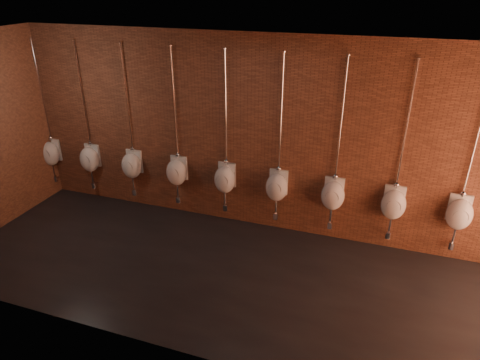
{
  "coord_description": "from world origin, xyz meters",
  "views": [
    {
      "loc": [
        1.69,
        -4.68,
        3.92
      ],
      "look_at": [
        -0.21,
        0.9,
        1.1
      ],
      "focal_mm": 32.0,
      "sensor_mm": 36.0,
      "label": 1
    }
  ],
  "objects_px": {
    "urinal_4": "(225,178)",
    "urinal_6": "(333,194)",
    "urinal_7": "(394,203)",
    "urinal_5": "(277,186)",
    "urinal_0": "(50,152)",
    "urinal_1": "(90,158)",
    "urinal_8": "(459,213)",
    "urinal_2": "(132,165)",
    "urinal_3": "(177,171)"
  },
  "relations": [
    {
      "from": "urinal_3",
      "to": "urinal_6",
      "type": "bearing_deg",
      "value": 0.0
    },
    {
      "from": "urinal_8",
      "to": "urinal_0",
      "type": "bearing_deg",
      "value": 180.0
    },
    {
      "from": "urinal_0",
      "to": "urinal_1",
      "type": "xyz_separation_m",
      "value": [
        0.9,
        0.0,
        0.0
      ]
    },
    {
      "from": "urinal_7",
      "to": "urinal_8",
      "type": "relative_size",
      "value": 1.0
    },
    {
      "from": "urinal_3",
      "to": "urinal_6",
      "type": "relative_size",
      "value": 1.0
    },
    {
      "from": "urinal_8",
      "to": "urinal_6",
      "type": "bearing_deg",
      "value": 180.0
    },
    {
      "from": "urinal_5",
      "to": "urinal_6",
      "type": "height_order",
      "value": "same"
    },
    {
      "from": "urinal_2",
      "to": "urinal_4",
      "type": "xyz_separation_m",
      "value": [
        1.8,
        0.0,
        0.0
      ]
    },
    {
      "from": "urinal_2",
      "to": "urinal_4",
      "type": "height_order",
      "value": "same"
    },
    {
      "from": "urinal_1",
      "to": "urinal_8",
      "type": "xyz_separation_m",
      "value": [
        6.29,
        0.0,
        0.0
      ]
    },
    {
      "from": "urinal_2",
      "to": "urinal_7",
      "type": "xyz_separation_m",
      "value": [
        4.49,
        0.0,
        0.0
      ]
    },
    {
      "from": "urinal_3",
      "to": "urinal_8",
      "type": "distance_m",
      "value": 4.49
    },
    {
      "from": "urinal_1",
      "to": "urinal_7",
      "type": "bearing_deg",
      "value": 0.0
    },
    {
      "from": "urinal_0",
      "to": "urinal_3",
      "type": "height_order",
      "value": "same"
    },
    {
      "from": "urinal_0",
      "to": "urinal_6",
      "type": "xyz_separation_m",
      "value": [
        5.39,
        0.0,
        0.0
      ]
    },
    {
      "from": "urinal_4",
      "to": "urinal_5",
      "type": "height_order",
      "value": "same"
    },
    {
      "from": "urinal_2",
      "to": "urinal_1",
      "type": "bearing_deg",
      "value": 180.0
    },
    {
      "from": "urinal_1",
      "to": "urinal_5",
      "type": "height_order",
      "value": "same"
    },
    {
      "from": "urinal_8",
      "to": "urinal_4",
      "type": "bearing_deg",
      "value": 180.0
    },
    {
      "from": "urinal_0",
      "to": "urinal_8",
      "type": "height_order",
      "value": "same"
    },
    {
      "from": "urinal_2",
      "to": "urinal_6",
      "type": "xyz_separation_m",
      "value": [
        3.6,
        0.0,
        0.0
      ]
    },
    {
      "from": "urinal_8",
      "to": "urinal_1",
      "type": "bearing_deg",
      "value": 180.0
    },
    {
      "from": "urinal_1",
      "to": "urinal_6",
      "type": "xyz_separation_m",
      "value": [
        4.49,
        0.0,
        0.0
      ]
    },
    {
      "from": "urinal_4",
      "to": "urinal_8",
      "type": "xyz_separation_m",
      "value": [
        3.6,
        0.0,
        0.0
      ]
    },
    {
      "from": "urinal_5",
      "to": "urinal_7",
      "type": "xyz_separation_m",
      "value": [
        1.8,
        0.0,
        0.0
      ]
    },
    {
      "from": "urinal_3",
      "to": "urinal_7",
      "type": "height_order",
      "value": "same"
    },
    {
      "from": "urinal_4",
      "to": "urinal_8",
      "type": "height_order",
      "value": "same"
    },
    {
      "from": "urinal_4",
      "to": "urinal_6",
      "type": "distance_m",
      "value": 1.8
    },
    {
      "from": "urinal_0",
      "to": "urinal_8",
      "type": "xyz_separation_m",
      "value": [
        7.19,
        0.0,
        0.0
      ]
    },
    {
      "from": "urinal_5",
      "to": "urinal_8",
      "type": "height_order",
      "value": "same"
    },
    {
      "from": "urinal_1",
      "to": "urinal_5",
      "type": "bearing_deg",
      "value": 0.0
    },
    {
      "from": "urinal_1",
      "to": "urinal_3",
      "type": "height_order",
      "value": "same"
    },
    {
      "from": "urinal_1",
      "to": "urinal_6",
      "type": "distance_m",
      "value": 4.49
    },
    {
      "from": "urinal_7",
      "to": "urinal_0",
      "type": "bearing_deg",
      "value": 180.0
    },
    {
      "from": "urinal_6",
      "to": "urinal_7",
      "type": "xyz_separation_m",
      "value": [
        0.9,
        0.0,
        0.0
      ]
    },
    {
      "from": "urinal_5",
      "to": "urinal_7",
      "type": "height_order",
      "value": "same"
    },
    {
      "from": "urinal_0",
      "to": "urinal_7",
      "type": "xyz_separation_m",
      "value": [
        6.29,
        0.0,
        0.0
      ]
    },
    {
      "from": "urinal_4",
      "to": "urinal_6",
      "type": "xyz_separation_m",
      "value": [
        1.8,
        0.0,
        0.0
      ]
    },
    {
      "from": "urinal_4",
      "to": "urinal_7",
      "type": "xyz_separation_m",
      "value": [
        2.7,
        0.0,
        0.0
      ]
    },
    {
      "from": "urinal_0",
      "to": "urinal_5",
      "type": "relative_size",
      "value": 1.0
    },
    {
      "from": "urinal_7",
      "to": "urinal_8",
      "type": "xyz_separation_m",
      "value": [
        0.9,
        0.0,
        0.0
      ]
    },
    {
      "from": "urinal_4",
      "to": "urinal_8",
      "type": "distance_m",
      "value": 3.6
    },
    {
      "from": "urinal_8",
      "to": "urinal_3",
      "type": "bearing_deg",
      "value": 180.0
    },
    {
      "from": "urinal_4",
      "to": "urinal_5",
      "type": "xyz_separation_m",
      "value": [
        0.9,
        0.0,
        0.0
      ]
    },
    {
      "from": "urinal_3",
      "to": "urinal_5",
      "type": "relative_size",
      "value": 1.0
    },
    {
      "from": "urinal_0",
      "to": "urinal_7",
      "type": "bearing_deg",
      "value": 0.0
    },
    {
      "from": "urinal_4",
      "to": "urinal_7",
      "type": "relative_size",
      "value": 1.0
    },
    {
      "from": "urinal_4",
      "to": "urinal_6",
      "type": "bearing_deg",
      "value": 0.0
    },
    {
      "from": "urinal_6",
      "to": "urinal_2",
      "type": "bearing_deg",
      "value": 180.0
    },
    {
      "from": "urinal_1",
      "to": "urinal_7",
      "type": "height_order",
      "value": "same"
    }
  ]
}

